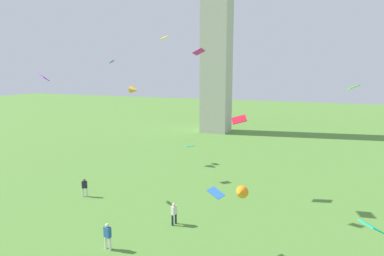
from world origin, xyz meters
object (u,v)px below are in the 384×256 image
object	(u,v)px
kite_flying_3	(164,37)
kite_flying_7	(241,193)
kite_flying_6	(135,90)
person_0	(174,212)
kite_flying_2	(112,62)
kite_flying_5	(371,227)
kite_flying_10	(216,193)
kite_flying_9	(189,146)
kite_flying_8	(239,119)
person_3	(85,186)
monument_obelisk	(217,8)
person_2	(108,235)
kite_flying_1	(353,88)
kite_flying_0	(43,77)
kite_flying_4	(199,52)

from	to	relation	value
kite_flying_3	kite_flying_7	xyz separation A→B (m)	(7.76, -7.03, -9.04)
kite_flying_6	kite_flying_7	size ratio (longest dim) A/B	1.32
person_0	kite_flying_2	xyz separation A→B (m)	(-14.91, 14.76, 11.50)
kite_flying_5	kite_flying_7	bearing A→B (deg)	63.38
kite_flying_2	kite_flying_10	world-z (taller)	kite_flying_2
person_0	kite_flying_10	distance (m)	5.50
kite_flying_6	kite_flying_9	size ratio (longest dim) A/B	1.33
kite_flying_6	kite_flying_8	xyz separation A→B (m)	(14.35, -6.24, -2.00)
person_0	person_3	distance (m)	10.20
monument_obelisk	person_2	distance (m)	47.85
person_3	kite_flying_5	bearing A→B (deg)	143.31
kite_flying_1	kite_flying_8	xyz separation A→B (m)	(-9.39, -3.95, -2.84)
person_0	kite_flying_5	world-z (taller)	kite_flying_5
kite_flying_5	kite_flying_0	bearing A→B (deg)	45.90
person_0	kite_flying_4	world-z (taller)	kite_flying_4
kite_flying_10	kite_flying_2	bearing A→B (deg)	158.23
person_2	kite_flying_6	world-z (taller)	kite_flying_6
kite_flying_1	kite_flying_5	size ratio (longest dim) A/B	1.17
kite_flying_1	monument_obelisk	bearing A→B (deg)	24.35
monument_obelisk	kite_flying_0	size ratio (longest dim) A/B	43.69
kite_flying_7	kite_flying_8	size ratio (longest dim) A/B	0.75
kite_flying_0	kite_flying_1	world-z (taller)	kite_flying_0
kite_flying_3	kite_flying_5	size ratio (longest dim) A/B	0.68
kite_flying_2	kite_flying_9	world-z (taller)	kite_flying_2
kite_flying_1	kite_flying_3	bearing A→B (deg)	108.94
person_0	kite_flying_0	world-z (taller)	kite_flying_0
kite_flying_8	kite_flying_6	bearing A→B (deg)	-38.98
kite_flying_0	kite_flying_9	size ratio (longest dim) A/B	0.88
kite_flying_4	kite_flying_6	xyz separation A→B (m)	(-11.46, 8.96, -3.88)
person_3	kite_flying_8	size ratio (longest dim) A/B	1.10
person_0	kite_flying_2	bearing A→B (deg)	-117.49
kite_flying_2	kite_flying_4	distance (m)	17.92
kite_flying_4	kite_flying_7	xyz separation A→B (m)	(5.82, -9.52, -8.04)
kite_flying_1	kite_flying_4	xyz separation A→B (m)	(-12.29, -6.67, 3.04)
person_0	kite_flying_0	xyz separation A→B (m)	(-13.47, 1.93, 9.89)
kite_flying_1	kite_flying_7	xyz separation A→B (m)	(-6.47, -16.19, -5.01)
kite_flying_4	kite_flying_9	xyz separation A→B (m)	(-2.80, 4.94, -9.33)
person_0	person_2	world-z (taller)	person_2
kite_flying_7	kite_flying_2	bearing A→B (deg)	135.58
person_0	kite_flying_0	distance (m)	16.82
kite_flying_8	kite_flying_0	bearing A→B (deg)	3.99
kite_flying_3	kite_flying_8	size ratio (longest dim) A/B	0.57
kite_flying_4	kite_flying_8	bearing A→B (deg)	-51.27
person_2	kite_flying_1	xyz separation A→B (m)	(15.01, 16.47, 8.91)
person_3	kite_flying_3	bearing A→B (deg)	160.88
kite_flying_5	kite_flying_10	world-z (taller)	kite_flying_10
person_3	monument_obelisk	bearing A→B (deg)	-114.17
person_0	kite_flying_3	size ratio (longest dim) A/B	1.93
kite_flying_9	kite_flying_1	bearing A→B (deg)	140.79
kite_flying_0	kite_flying_7	bearing A→B (deg)	179.92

